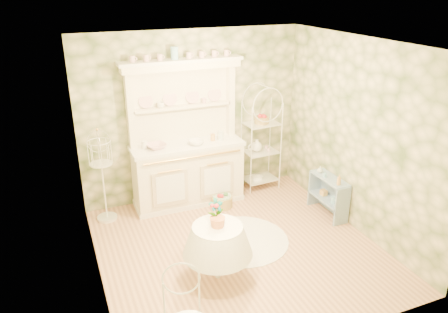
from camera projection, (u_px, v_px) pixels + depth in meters
name	position (u px, v px, depth m)	size (l,w,h in m)	color
floor	(238.00, 248.00, 5.90)	(3.60, 3.60, 0.00)	tan
ceiling	(241.00, 44.00, 4.88)	(3.60, 3.60, 0.00)	white
wall_left	(89.00, 179.00, 4.76)	(3.60, 3.60, 0.00)	beige
wall_right	(358.00, 137.00, 6.03)	(3.60, 3.60, 0.00)	beige
wall_back	(193.00, 116.00, 6.94)	(3.60, 3.60, 0.00)	beige
wall_front	(323.00, 226.00, 3.85)	(3.60, 3.60, 0.00)	beige
kitchen_dresser	(187.00, 136.00, 6.70)	(1.87, 0.61, 2.29)	white
bakers_rack	(261.00, 138.00, 7.33)	(0.56, 0.40, 1.79)	white
side_shelf	(328.00, 198.00, 6.67)	(0.24, 0.64, 0.55)	#809DBE
round_table	(218.00, 253.00, 5.20)	(0.64, 0.64, 0.70)	white
birdcage_stand	(103.00, 178.00, 6.37)	(0.32, 0.32, 1.36)	white
floor_basket	(222.00, 201.00, 6.94)	(0.32, 0.32, 0.21)	tan
lace_rug	(242.00, 240.00, 6.08)	(1.30, 1.30, 0.01)	white
bowl_floral	(157.00, 148.00, 6.57)	(0.29, 0.29, 0.07)	white
bowl_white	(196.00, 144.00, 6.72)	(0.24, 0.24, 0.08)	white
cup_left	(161.00, 106.00, 6.54)	(0.11, 0.11, 0.09)	white
cup_right	(204.00, 101.00, 6.79)	(0.09, 0.09, 0.08)	white
potted_geranium	(216.00, 215.00, 5.04)	(0.18, 0.12, 0.33)	#3F7238
bottle_amber	(339.00, 181.00, 6.28)	(0.06, 0.06, 0.16)	gold
bottle_blue	(325.00, 175.00, 6.54)	(0.04, 0.04, 0.10)	#81C0DB
bottle_glass	(320.00, 171.00, 6.70)	(0.08, 0.08, 0.10)	silver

